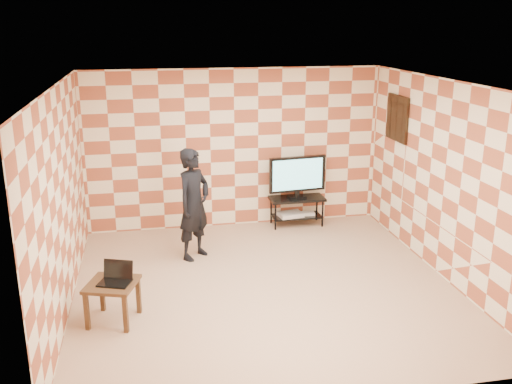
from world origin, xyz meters
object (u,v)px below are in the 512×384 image
(tv_stand, at_px, (297,205))
(side_table, at_px, (112,289))
(person, at_px, (194,204))
(tv, at_px, (297,175))

(tv_stand, height_order, side_table, same)
(tv_stand, bearing_deg, person, -150.17)
(side_table, height_order, person, person)
(person, bearing_deg, tv_stand, -15.28)
(tv_stand, height_order, tv, tv)
(tv_stand, distance_m, side_table, 4.11)
(tv_stand, bearing_deg, side_table, -136.73)
(side_table, bearing_deg, person, 57.19)
(side_table, bearing_deg, tv, 43.24)
(tv_stand, height_order, person, person)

